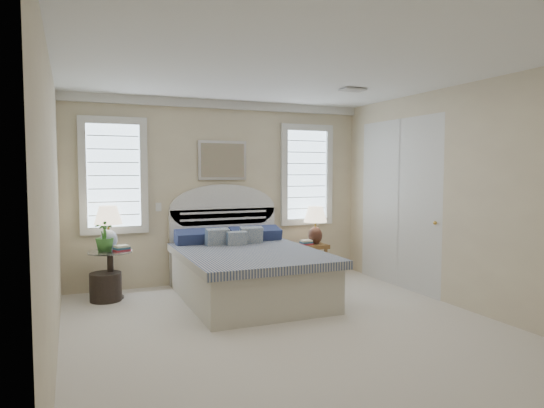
{
  "coord_description": "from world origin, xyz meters",
  "views": [
    {
      "loc": [
        -2.1,
        -4.49,
        1.67
      ],
      "look_at": [
        0.19,
        1.0,
        1.26
      ],
      "focal_mm": 32.0,
      "sensor_mm": 36.0,
      "label": 1
    }
  ],
  "objects_px": {
    "nightstand_right": "(310,253)",
    "lamp_left": "(108,223)",
    "bed": "(246,268)",
    "lamp_right": "(315,221)",
    "floor_pot": "(106,287)",
    "side_table_left": "(110,270)"
  },
  "relations": [
    {
      "from": "nightstand_right",
      "to": "bed",
      "type": "bearing_deg",
      "value": -151.97
    },
    {
      "from": "bed",
      "to": "side_table_left",
      "type": "bearing_deg",
      "value": 160.26
    },
    {
      "from": "floor_pot",
      "to": "lamp_left",
      "type": "distance_m",
      "value": 0.83
    },
    {
      "from": "bed",
      "to": "floor_pot",
      "type": "height_order",
      "value": "bed"
    },
    {
      "from": "bed",
      "to": "nightstand_right",
      "type": "bearing_deg",
      "value": 28.03
    },
    {
      "from": "bed",
      "to": "side_table_left",
      "type": "height_order",
      "value": "bed"
    },
    {
      "from": "nightstand_right",
      "to": "floor_pot",
      "type": "relative_size",
      "value": 1.33
    },
    {
      "from": "side_table_left",
      "to": "lamp_left",
      "type": "xyz_separation_m",
      "value": [
        -0.01,
        0.11,
        0.6
      ]
    },
    {
      "from": "nightstand_right",
      "to": "lamp_left",
      "type": "distance_m",
      "value": 3.02
    },
    {
      "from": "floor_pot",
      "to": "nightstand_right",
      "type": "bearing_deg",
      "value": 3.2
    },
    {
      "from": "floor_pot",
      "to": "side_table_left",
      "type": "bearing_deg",
      "value": 45.57
    },
    {
      "from": "lamp_right",
      "to": "lamp_left",
      "type": "bearing_deg",
      "value": 179.96
    },
    {
      "from": "side_table_left",
      "to": "lamp_right",
      "type": "distance_m",
      "value": 3.09
    },
    {
      "from": "side_table_left",
      "to": "floor_pot",
      "type": "height_order",
      "value": "side_table_left"
    },
    {
      "from": "nightstand_right",
      "to": "lamp_left",
      "type": "xyz_separation_m",
      "value": [
        -2.96,
        0.01,
        0.6
      ]
    },
    {
      "from": "bed",
      "to": "side_table_left",
      "type": "relative_size",
      "value": 3.61
    },
    {
      "from": "floor_pot",
      "to": "lamp_left",
      "type": "bearing_deg",
      "value": 70.82
    },
    {
      "from": "bed",
      "to": "lamp_left",
      "type": "height_order",
      "value": "bed"
    },
    {
      "from": "lamp_right",
      "to": "nightstand_right",
      "type": "bearing_deg",
      "value": -176.13
    },
    {
      "from": "floor_pot",
      "to": "lamp_left",
      "type": "xyz_separation_m",
      "value": [
        0.06,
        0.18,
        0.81
      ]
    },
    {
      "from": "bed",
      "to": "lamp_right",
      "type": "height_order",
      "value": "bed"
    },
    {
      "from": "bed",
      "to": "nightstand_right",
      "type": "distance_m",
      "value": 1.47
    }
  ]
}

